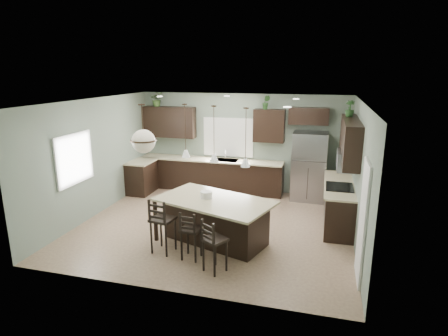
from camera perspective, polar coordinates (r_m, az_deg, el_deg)
ground at (r=8.67m, az=-1.34°, el=-8.63°), size 6.00×6.00×0.00m
pantry_door at (r=6.58m, az=20.36°, el=-7.76°), size 0.04×0.82×2.04m
window_back at (r=10.87m, az=0.66°, el=4.72°), size 1.35×0.02×1.00m
window_left at (r=8.82m, az=-21.92°, el=1.30°), size 0.02×1.10×1.00m
left_return_cabs at (r=10.98m, az=-12.44°, el=-1.42°), size 0.60×0.90×0.90m
left_return_countertop at (r=10.86m, az=-12.48°, el=0.96°), size 0.66×0.96×0.04m
back_lower_cabs at (r=10.96m, az=-2.00°, el=-1.10°), size 4.20×0.60×0.90m
back_countertop at (r=10.83m, az=-2.06°, el=1.27°), size 4.20×0.66×0.04m
sink_inset at (r=10.70m, az=0.25°, el=1.20°), size 0.70×0.45×0.01m
faucet at (r=10.64m, az=0.21°, el=1.93°), size 0.02×0.02×0.28m
back_upper_left at (r=11.22m, az=-8.28°, el=6.95°), size 1.55×0.34×0.90m
back_upper_right at (r=10.42m, az=6.90°, el=6.41°), size 0.85×0.34×0.90m
fridge_header at (r=10.29m, az=12.79°, el=7.74°), size 1.05×0.34×0.45m
right_lower_cabs at (r=9.02m, az=17.05°, el=-5.27°), size 0.60×2.35×0.90m
right_countertop at (r=8.88m, az=17.14°, el=-2.41°), size 0.66×2.35×0.04m
cooktop at (r=8.61m, az=17.20°, el=-2.77°), size 0.58×0.75×0.02m
wall_oven_front at (r=8.76m, az=15.09°, el=-5.74°), size 0.01×0.72×0.60m
right_upper_cabs at (r=8.65m, az=18.65°, el=4.06°), size 0.34×2.35×0.90m
microwave at (r=8.46m, az=18.19°, el=1.10°), size 0.40×0.75×0.40m
refrigerator at (r=10.31m, az=12.82°, el=0.24°), size 0.90×0.74×1.85m
kitchen_island at (r=7.65m, az=-1.45°, el=-8.13°), size 2.58×1.95×0.92m
serving_dish at (r=7.57m, az=-2.73°, el=-4.08°), size 0.24×0.24×0.14m
bar_stool_left at (r=7.34m, az=-9.28°, el=-8.59°), size 0.47×0.47×1.11m
bar_stool_center at (r=7.06m, az=-5.02°, el=-10.09°), size 0.38×0.38×0.96m
bar_stool_right at (r=6.61m, az=-1.40°, el=-11.69°), size 0.50×0.50×0.99m
pendant_left at (r=7.57m, az=-5.92°, el=5.64°), size 0.17×0.17×1.10m
pendant_center at (r=7.15m, az=-1.55°, el=5.19°), size 0.17×0.17×1.10m
pendant_right at (r=6.78m, az=3.33°, el=4.65°), size 0.17×0.17×1.10m
chandelier at (r=7.63m, az=-12.27°, el=5.88°), size 0.52×0.52×0.99m
plant_back_left at (r=11.28m, az=-10.18°, el=10.29°), size 0.48×0.46×0.42m
plant_back_right at (r=10.34m, az=6.44°, el=9.93°), size 0.21×0.18×0.38m
plant_right_wall at (r=9.05m, az=18.62°, el=8.58°), size 0.27×0.27×0.37m
room_shell at (r=8.15m, az=-1.41°, el=2.41°), size 6.00×6.00×6.00m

